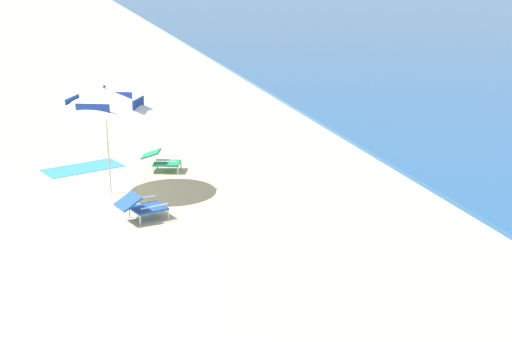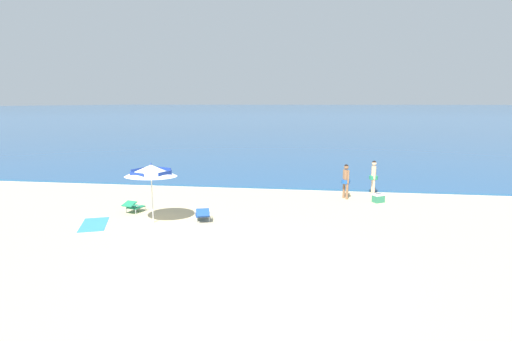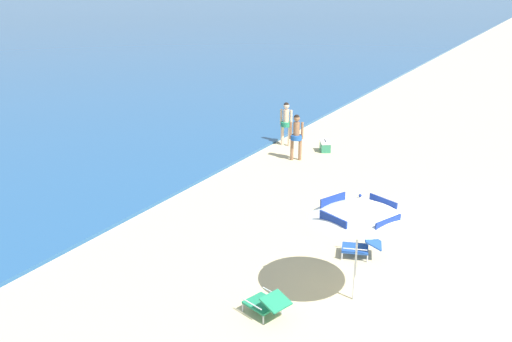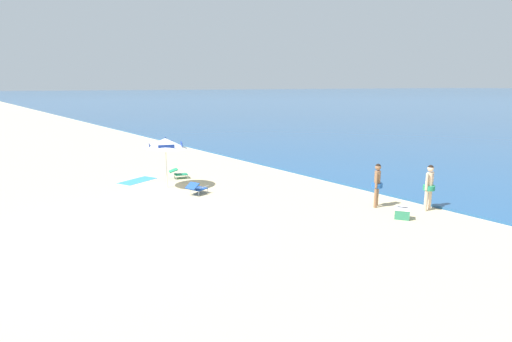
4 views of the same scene
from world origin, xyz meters
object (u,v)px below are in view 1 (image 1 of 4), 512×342
Objects in this scene: lounge_chair_beside_umbrella at (161,160)px; lounge_chair_under_umbrella at (141,206)px; beach_umbrella_striped_main at (105,99)px; beach_towel at (83,168)px.

lounge_chair_under_umbrella is at bearing -13.64° from lounge_chair_beside_umbrella.
beach_umbrella_striped_main is at bearing -165.08° from lounge_chair_under_umbrella.
lounge_chair_beside_umbrella is (-3.13, 0.76, 0.00)m from lounge_chair_under_umbrella.
beach_towel is (-0.74, -1.78, -0.27)m from lounge_chair_beside_umbrella.
beach_umbrella_striped_main is 2.31× the size of lounge_chair_under_umbrella.
beach_towel is (-3.87, -1.02, -0.27)m from lounge_chair_under_umbrella.
beach_umbrella_striped_main is 2.93m from beach_towel.
lounge_chair_beside_umbrella is at bearing 166.36° from lounge_chair_under_umbrella.
lounge_chair_under_umbrella is at bearing 14.75° from beach_towel.
lounge_chair_beside_umbrella is 1.94m from beach_towel.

